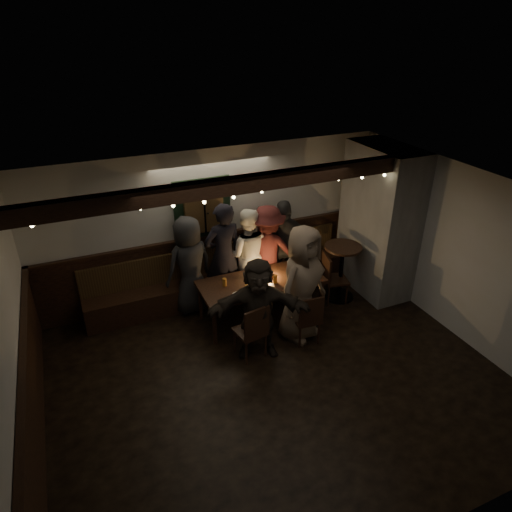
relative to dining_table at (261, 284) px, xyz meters
name	(u,v)px	position (x,y,z in m)	size (l,w,h in m)	color
room	(299,252)	(0.68, 0.02, 0.43)	(6.02, 5.01, 2.62)	black
dining_table	(261,284)	(0.00, 0.00, 0.00)	(1.98, 0.85, 0.86)	black
chair_near_left	(253,329)	(-0.51, -0.86, -0.14)	(0.46, 0.46, 0.89)	black
chair_near_right	(308,317)	(0.37, -0.88, -0.17)	(0.41, 0.41, 0.85)	black
chair_end	(331,276)	(1.30, -0.01, -0.15)	(0.48, 0.48, 0.88)	black
high_top	(342,265)	(1.52, 0.02, -0.01)	(0.63, 0.63, 1.00)	black
person_a	(190,265)	(-0.96, 0.70, 0.19)	(0.82, 0.53, 1.68)	black
person_b	(223,255)	(-0.38, 0.67, 0.27)	(0.67, 0.44, 1.83)	black
person_c	(247,254)	(0.07, 0.73, 0.18)	(0.80, 0.62, 1.65)	white
person_d	(267,251)	(0.41, 0.65, 0.19)	(1.08, 0.62, 1.67)	#491B1A
person_e	(284,246)	(0.77, 0.73, 0.20)	(0.99, 0.41, 1.68)	#2C2C2C
person_f	(258,308)	(-0.40, -0.79, 0.13)	(1.44, 0.46, 1.55)	black
person_g	(302,284)	(0.37, -0.65, 0.27)	(0.90, 0.58, 1.84)	#786451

